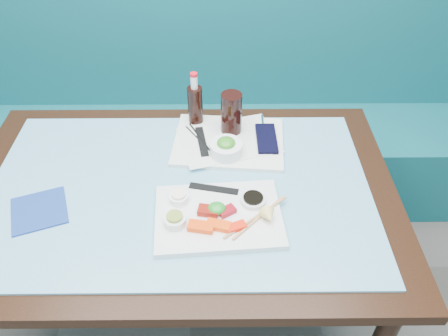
{
  "coord_description": "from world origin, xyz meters",
  "views": [
    {
      "loc": [
        0.14,
        0.46,
        1.75
      ],
      "look_at": [
        0.14,
        1.5,
        0.8
      ],
      "focal_mm": 35.0,
      "sensor_mm": 36.0,
      "label": 1
    }
  ],
  "objects_px": {
    "dining_table": "(181,207)",
    "sashimi_plate": "(219,216)",
    "seaweed_bowl": "(226,149)",
    "cola_glass": "(231,113)",
    "serving_tray": "(229,142)",
    "cola_bottle_body": "(195,107)",
    "blue_napkin": "(39,211)",
    "booth_bench": "(195,126)"
  },
  "relations": [
    {
      "from": "dining_table",
      "to": "blue_napkin",
      "type": "height_order",
      "value": "blue_napkin"
    },
    {
      "from": "booth_bench",
      "to": "serving_tray",
      "type": "bearing_deg",
      "value": -75.23
    },
    {
      "from": "sashimi_plate",
      "to": "serving_tray",
      "type": "distance_m",
      "value": 0.36
    },
    {
      "from": "dining_table",
      "to": "serving_tray",
      "type": "distance_m",
      "value": 0.29
    },
    {
      "from": "dining_table",
      "to": "seaweed_bowl",
      "type": "distance_m",
      "value": 0.25
    },
    {
      "from": "booth_bench",
      "to": "serving_tray",
      "type": "relative_size",
      "value": 7.76
    },
    {
      "from": "dining_table",
      "to": "cola_glass",
      "type": "relative_size",
      "value": 9.04
    },
    {
      "from": "serving_tray",
      "to": "seaweed_bowl",
      "type": "relative_size",
      "value": 3.48
    },
    {
      "from": "seaweed_bowl",
      "to": "cola_glass",
      "type": "xyz_separation_m",
      "value": [
        0.02,
        0.13,
        0.06
      ]
    },
    {
      "from": "dining_table",
      "to": "sashimi_plate",
      "type": "distance_m",
      "value": 0.21
    },
    {
      "from": "booth_bench",
      "to": "dining_table",
      "type": "distance_m",
      "value": 0.89
    },
    {
      "from": "sashimi_plate",
      "to": "seaweed_bowl",
      "type": "distance_m",
      "value": 0.28
    },
    {
      "from": "dining_table",
      "to": "serving_tray",
      "type": "height_order",
      "value": "serving_tray"
    },
    {
      "from": "cola_glass",
      "to": "cola_bottle_body",
      "type": "height_order",
      "value": "cola_glass"
    },
    {
      "from": "seaweed_bowl",
      "to": "booth_bench",
      "type": "bearing_deg",
      "value": 102.44
    },
    {
      "from": "serving_tray",
      "to": "cola_bottle_body",
      "type": "bearing_deg",
      "value": 140.72
    },
    {
      "from": "cola_bottle_body",
      "to": "booth_bench",
      "type": "bearing_deg",
      "value": 94.79
    },
    {
      "from": "dining_table",
      "to": "cola_bottle_body",
      "type": "height_order",
      "value": "cola_bottle_body"
    },
    {
      "from": "booth_bench",
      "to": "cola_bottle_body",
      "type": "bearing_deg",
      "value": -85.21
    },
    {
      "from": "serving_tray",
      "to": "blue_napkin",
      "type": "bearing_deg",
      "value": -145.93
    },
    {
      "from": "cola_glass",
      "to": "blue_napkin",
      "type": "distance_m",
      "value": 0.71
    },
    {
      "from": "seaweed_bowl",
      "to": "sashimi_plate",
      "type": "bearing_deg",
      "value": -95.23
    },
    {
      "from": "booth_bench",
      "to": "cola_glass",
      "type": "bearing_deg",
      "value": -72.9
    },
    {
      "from": "serving_tray",
      "to": "dining_table",
      "type": "bearing_deg",
      "value": -120.73
    },
    {
      "from": "cola_glass",
      "to": "seaweed_bowl",
      "type": "bearing_deg",
      "value": -98.75
    },
    {
      "from": "dining_table",
      "to": "cola_glass",
      "type": "bearing_deg",
      "value": 58.44
    },
    {
      "from": "booth_bench",
      "to": "serving_tray",
      "type": "distance_m",
      "value": 0.75
    },
    {
      "from": "serving_tray",
      "to": "cola_bottle_body",
      "type": "relative_size",
      "value": 2.46
    },
    {
      "from": "booth_bench",
      "to": "seaweed_bowl",
      "type": "bearing_deg",
      "value": -77.56
    },
    {
      "from": "sashimi_plate",
      "to": "blue_napkin",
      "type": "xyz_separation_m",
      "value": [
        -0.54,
        0.03,
        -0.01
      ]
    },
    {
      "from": "cola_glass",
      "to": "blue_napkin",
      "type": "xyz_separation_m",
      "value": [
        -0.59,
        -0.38,
        -0.09
      ]
    },
    {
      "from": "serving_tray",
      "to": "blue_napkin",
      "type": "xyz_separation_m",
      "value": [
        -0.58,
        -0.32,
        -0.0
      ]
    },
    {
      "from": "cola_glass",
      "to": "blue_napkin",
      "type": "bearing_deg",
      "value": -147.41
    },
    {
      "from": "cola_glass",
      "to": "booth_bench",
      "type": "bearing_deg",
      "value": 107.1
    },
    {
      "from": "booth_bench",
      "to": "blue_napkin",
      "type": "xyz_separation_m",
      "value": [
        -0.42,
        -0.94,
        0.39
      ]
    },
    {
      "from": "serving_tray",
      "to": "seaweed_bowl",
      "type": "bearing_deg",
      "value": -92.58
    },
    {
      "from": "dining_table",
      "to": "serving_tray",
      "type": "xyz_separation_m",
      "value": [
        0.16,
        0.23,
        0.1
      ]
    },
    {
      "from": "sashimi_plate",
      "to": "serving_tray",
      "type": "relative_size",
      "value": 0.96
    },
    {
      "from": "seaweed_bowl",
      "to": "cola_bottle_body",
      "type": "height_order",
      "value": "cola_bottle_body"
    },
    {
      "from": "serving_tray",
      "to": "seaweed_bowl",
      "type": "xyz_separation_m",
      "value": [
        -0.01,
        -0.07,
        0.03
      ]
    },
    {
      "from": "dining_table",
      "to": "blue_napkin",
      "type": "relative_size",
      "value": 8.79
    },
    {
      "from": "serving_tray",
      "to": "blue_napkin",
      "type": "relative_size",
      "value": 2.43
    }
  ]
}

